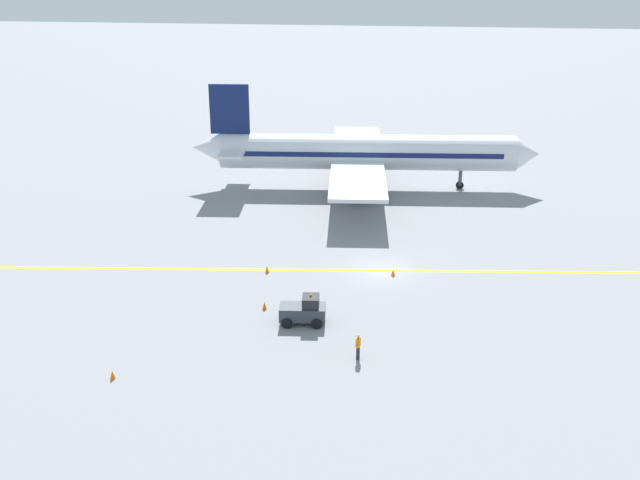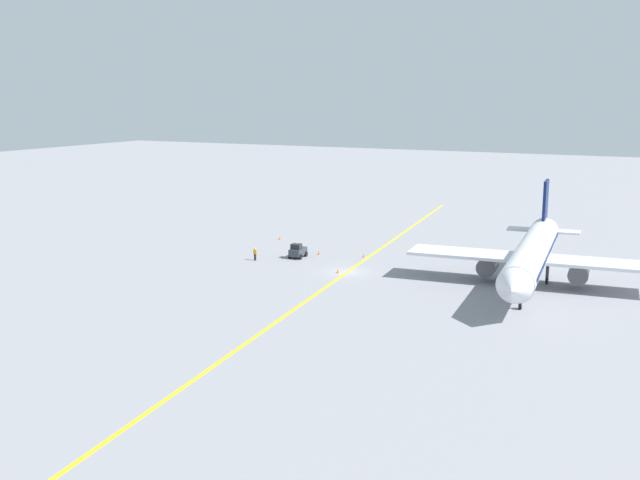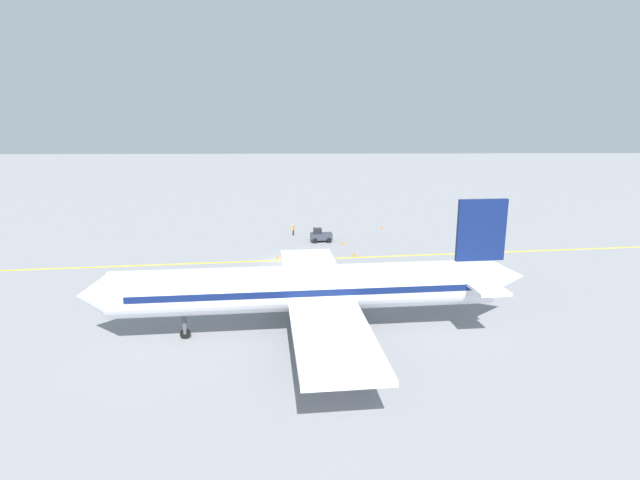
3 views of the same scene
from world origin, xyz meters
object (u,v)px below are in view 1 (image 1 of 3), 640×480
object	(u,v)px
baggage_tug_dark	(304,311)
traffic_cone_far_edge	(112,375)
traffic_cone_near_nose	(264,306)
traffic_cone_by_wingtip	(267,269)
airplane_at_gate	(363,153)
traffic_cone_mid_apron	(393,272)
ground_crew_worker	(358,346)

from	to	relation	value
baggage_tug_dark	traffic_cone_far_edge	bearing A→B (deg)	-49.90
traffic_cone_near_nose	traffic_cone_by_wingtip	bearing A→B (deg)	-170.36
traffic_cone_near_nose	traffic_cone_by_wingtip	distance (m)	6.24
airplane_at_gate	traffic_cone_by_wingtip	bearing A→B (deg)	-13.47
traffic_cone_far_edge	traffic_cone_mid_apron	bearing A→B (deg)	137.53
traffic_cone_far_edge	ground_crew_worker	bearing A→B (deg)	106.57
airplane_at_gate	baggage_tug_dark	size ratio (longest dim) A/B	11.37
airplane_at_gate	traffic_cone_near_nose	size ratio (longest dim) A/B	64.63
baggage_tug_dark	traffic_cone_by_wingtip	distance (m)	8.82
traffic_cone_near_nose	traffic_cone_far_edge	world-z (taller)	same
baggage_tug_dark	traffic_cone_far_edge	size ratio (longest dim) A/B	5.68
traffic_cone_by_wingtip	traffic_cone_far_edge	world-z (taller)	same
airplane_at_gate	baggage_tug_dark	world-z (taller)	airplane_at_gate
baggage_tug_dark	ground_crew_worker	bearing A→B (deg)	43.10
traffic_cone_mid_apron	baggage_tug_dark	bearing A→B (deg)	-33.02
ground_crew_worker	traffic_cone_far_edge	distance (m)	14.42
airplane_at_gate	traffic_cone_far_edge	xyz separation A→B (m)	(39.04, -11.32, -3.43)
traffic_cone_near_nose	baggage_tug_dark	bearing A→B (deg)	61.16
baggage_tug_dark	traffic_cone_near_nose	bearing A→B (deg)	-118.84
traffic_cone_by_wingtip	ground_crew_worker	bearing A→B (deg)	33.61
baggage_tug_dark	traffic_cone_mid_apron	distance (m)	10.18
ground_crew_worker	traffic_cone_mid_apron	bearing A→B (deg)	172.83
traffic_cone_by_wingtip	baggage_tug_dark	bearing A→B (deg)	27.41
ground_crew_worker	traffic_cone_near_nose	xyz separation A→B (m)	(-5.86, -6.94, -0.63)
airplane_at_gate	ground_crew_worker	distance (m)	35.13
ground_crew_worker	traffic_cone_far_edge	bearing A→B (deg)	-73.43
traffic_cone_by_wingtip	traffic_cone_mid_apron	bearing A→B (deg)	94.25
airplane_at_gate	traffic_cone_far_edge	bearing A→B (deg)	-16.16
traffic_cone_mid_apron	ground_crew_worker	bearing A→B (deg)	-7.17
traffic_cone_mid_apron	traffic_cone_near_nose	bearing A→B (deg)	-51.20
airplane_at_gate	baggage_tug_dark	distance (m)	30.89
baggage_tug_dark	traffic_cone_far_edge	world-z (taller)	baggage_tug_dark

